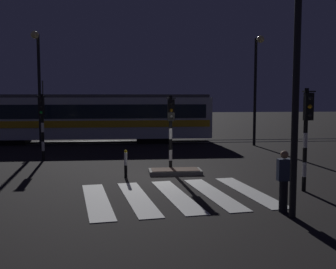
# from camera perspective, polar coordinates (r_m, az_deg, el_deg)

# --- Properties ---
(ground_plane) EXTENTS (120.00, 120.00, 0.00)m
(ground_plane) POSITION_cam_1_polar(r_m,az_deg,el_deg) (16.52, -0.18, -5.84)
(ground_plane) COLOR black
(rail_near) EXTENTS (80.00, 0.12, 0.03)m
(rail_near) POSITION_cam_1_polar(r_m,az_deg,el_deg) (27.98, -2.53, -1.17)
(rail_near) COLOR #59595E
(rail_near) RESTS_ON ground
(rail_far) EXTENTS (80.00, 0.12, 0.03)m
(rail_far) POSITION_cam_1_polar(r_m,az_deg,el_deg) (29.40, -2.69, -0.85)
(rail_far) COLOR #59595E
(rail_far) RESTS_ON ground
(crosswalk_zebra) EXTENTS (6.29, 5.30, 0.02)m
(crosswalk_zebra) POSITION_cam_1_polar(r_m,az_deg,el_deg) (13.53, 1.13, -8.34)
(crosswalk_zebra) COLOR silver
(crosswalk_zebra) RESTS_ON ground
(traffic_island) EXTENTS (2.15, 1.01, 0.18)m
(traffic_island) POSITION_cam_1_polar(r_m,az_deg,el_deg) (17.29, 0.98, -5.03)
(traffic_island) COLOR slate
(traffic_island) RESTS_ON ground
(traffic_light_corner_far_left) EXTENTS (0.36, 0.42, 3.26)m
(traffic_light_corner_far_left) POSITION_cam_1_polar(r_m,az_deg,el_deg) (21.32, -16.78, 2.31)
(traffic_light_corner_far_left) COLOR black
(traffic_light_corner_far_left) RESTS_ON ground
(traffic_light_median_centre) EXTENTS (0.36, 0.42, 3.19)m
(traffic_light_median_centre) POSITION_cam_1_polar(r_m,az_deg,el_deg) (17.48, 0.39, 1.75)
(traffic_light_median_centre) COLOR black
(traffic_light_median_centre) RESTS_ON ground
(traffic_light_corner_near_right) EXTENTS (0.36, 0.42, 3.45)m
(traffic_light_corner_near_right) POSITION_cam_1_polar(r_m,az_deg,el_deg) (14.53, 18.37, 1.39)
(traffic_light_corner_near_right) COLOR black
(traffic_light_corner_near_right) RESTS_ON ground
(street_lamp_trackside_left) EXTENTS (0.44, 1.21, 6.83)m
(street_lamp_trackside_left) POSITION_cam_1_polar(r_m,az_deg,el_deg) (25.96, -17.25, 7.69)
(street_lamp_trackside_left) COLOR black
(street_lamp_trackside_left) RESTS_ON ground
(street_lamp_trackside_right) EXTENTS (0.44, 1.21, 6.78)m
(street_lamp_trackside_right) POSITION_cam_1_polar(r_m,az_deg,el_deg) (26.91, 11.97, 7.68)
(street_lamp_trackside_right) COLOR black
(street_lamp_trackside_right) RESTS_ON ground
(street_lamp_near_kerb) EXTENTS (0.44, 1.21, 7.72)m
(street_lamp_near_kerb) POSITION_cam_1_polar(r_m,az_deg,el_deg) (11.20, 17.69, 13.47)
(street_lamp_near_kerb) COLOR black
(street_lamp_near_kerb) RESTS_ON ground
(tram) EXTENTS (17.30, 2.58, 4.15)m
(tram) POSITION_cam_1_polar(r_m,az_deg,el_deg) (28.64, -11.52, 2.37)
(tram) COLOR silver
(tram) RESTS_ON ground
(pedestrian_waiting_at_kerb) EXTENTS (0.36, 0.24, 1.71)m
(pedestrian_waiting_at_kerb) POSITION_cam_1_polar(r_m,az_deg,el_deg) (12.01, 15.46, -6.07)
(pedestrian_waiting_at_kerb) COLOR black
(pedestrian_waiting_at_kerb) RESTS_ON ground
(bollard_island_edge) EXTENTS (0.12, 0.12, 1.11)m
(bollard_island_edge) POSITION_cam_1_polar(r_m,az_deg,el_deg) (16.36, -5.77, -3.99)
(bollard_island_edge) COLOR black
(bollard_island_edge) RESTS_ON ground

